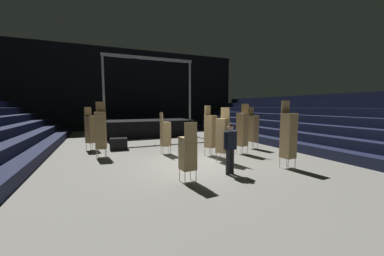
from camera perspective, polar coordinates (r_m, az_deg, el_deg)
ground_plane at (r=9.11m, az=0.45°, el=-9.61°), size 22.00×30.00×0.10m
arena_end_wall at (r=23.38m, az=-14.52°, el=9.56°), size 22.00×0.30×8.00m
bleacher_bank_right at (r=14.95m, az=29.64°, el=1.96°), size 5.25×24.00×3.15m
stage_riser at (r=17.92m, az=-11.62°, el=0.29°), size 6.82×3.28×5.89m
man_with_tie at (r=7.65m, az=9.92°, el=-4.51°), size 0.57×0.29×1.78m
chair_stack_front_left at (r=9.31m, az=8.00°, el=-1.78°), size 0.60×0.60×2.31m
chair_stack_front_right at (r=11.05m, az=12.94°, el=-0.25°), size 0.56×0.56×2.48m
chair_stack_mid_left at (r=6.78m, az=-1.09°, el=-6.35°), size 0.48×0.48×1.88m
chair_stack_mid_right at (r=10.41m, az=4.83°, el=-0.72°), size 0.59×0.59×2.39m
chair_stack_mid_centre at (r=9.01m, az=23.77°, el=-1.66°), size 0.47×0.47×2.56m
chair_stack_rear_left at (r=10.89m, az=-22.64°, el=-0.41°), size 0.51×0.51×2.56m
chair_stack_rear_right at (r=12.90m, az=-24.80°, el=-0.18°), size 0.62×0.62×2.31m
chair_stack_rear_centre at (r=10.84m, az=-6.94°, el=-1.39°), size 0.45×0.45×2.05m
chair_stack_aisle_left at (r=12.56m, az=15.59°, el=-0.00°), size 0.52×0.52×2.31m
equipment_road_case at (r=12.60m, az=-18.52°, el=-3.92°), size 0.94×0.66×0.63m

